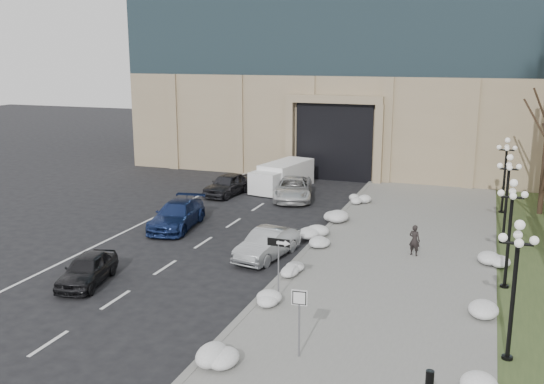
{
  "coord_description": "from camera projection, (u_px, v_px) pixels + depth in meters",
  "views": [
    {
      "loc": [
        7.18,
        -13.36,
        9.76
      ],
      "look_at": [
        -1.98,
        12.13,
        3.5
      ],
      "focal_mm": 40.0,
      "sensor_mm": 36.0,
      "label": 1
    }
  ],
  "objects": [
    {
      "name": "car_d",
      "position": [
        293.0,
        189.0,
        41.01
      ],
      "size": [
        3.76,
        5.8,
        1.48
      ],
      "primitive_type": "imported",
      "rotation": [
        0.0,
        0.0,
        0.26
      ],
      "color": "white",
      "rests_on": "ground"
    },
    {
      "name": "snow_clump_c",
      "position": [
        263.0,
        302.0,
        23.49
      ],
      "size": [
        1.1,
        1.6,
        0.36
      ],
      "primitive_type": "ellipsoid",
      "color": "white",
      "rests_on": "sidewalk"
    },
    {
      "name": "snow_clump_k",
      "position": [
        317.0,
        234.0,
        32.25
      ],
      "size": [
        1.1,
        1.6,
        0.36
      ],
      "primitive_type": "ellipsoid",
      "color": "white",
      "rests_on": "sidewalk"
    },
    {
      "name": "car_a",
      "position": [
        87.0,
        269.0,
        26.03
      ],
      "size": [
        2.34,
        4.12,
        1.32
      ],
      "primitive_type": "imported",
      "rotation": [
        0.0,
        0.0,
        0.21
      ],
      "color": "black",
      "rests_on": "ground"
    },
    {
      "name": "lamppost_b",
      "position": [
        510.0,
        219.0,
        24.84
      ],
      "size": [
        1.18,
        1.18,
        4.76
      ],
      "color": "black",
      "rests_on": "ground"
    },
    {
      "name": "one_way_sign",
      "position": [
        282.0,
        250.0,
        23.84
      ],
      "size": [
        0.97,
        0.26,
        2.61
      ],
      "rotation": [
        0.0,
        0.0,
        -0.02
      ],
      "color": "slate",
      "rests_on": "ground"
    },
    {
      "name": "snow_clump_d",
      "position": [
        289.0,
        270.0,
        27.0
      ],
      "size": [
        1.1,
        1.6,
        0.36
      ],
      "primitive_type": "ellipsoid",
      "color": "white",
      "rests_on": "sidewalk"
    },
    {
      "name": "snow_clump_e",
      "position": [
        323.0,
        241.0,
        31.02
      ],
      "size": [
        1.1,
        1.6,
        0.36
      ],
      "primitive_type": "ellipsoid",
      "color": "white",
      "rests_on": "sidewalk"
    },
    {
      "name": "snow_clump_i",
      "position": [
        486.0,
        310.0,
        22.8
      ],
      "size": [
        1.1,
        1.6,
        0.36
      ],
      "primitive_type": "ellipsoid",
      "color": "white",
      "rests_on": "sidewalk"
    },
    {
      "name": "snow_clump_b",
      "position": [
        214.0,
        357.0,
        19.25
      ],
      "size": [
        1.1,
        1.6,
        0.36
      ],
      "primitive_type": "ellipsoid",
      "color": "white",
      "rests_on": "sidewalk"
    },
    {
      "name": "car_c",
      "position": [
        177.0,
        215.0,
        34.32
      ],
      "size": [
        2.8,
        5.43,
        1.51
      ],
      "primitive_type": "imported",
      "rotation": [
        0.0,
        0.0,
        0.14
      ],
      "color": "navy",
      "rests_on": "ground"
    },
    {
      "name": "keep_sign",
      "position": [
        299.0,
        309.0,
        19.31
      ],
      "size": [
        0.52,
        0.1,
        2.41
      ],
      "rotation": [
        0.0,
        0.0,
        0.09
      ],
      "color": "slate",
      "rests_on": "ground"
    },
    {
      "name": "sidewalk",
      "position": [
        395.0,
        264.0,
        28.48
      ],
      "size": [
        9.0,
        40.0,
        0.12
      ],
      "primitive_type": "cube",
      "color": "gray",
      "rests_on": "ground"
    },
    {
      "name": "lamppost_c",
      "position": [
        508.0,
        187.0,
        30.8
      ],
      "size": [
        1.18,
        1.18,
        4.76
      ],
      "color": "black",
      "rests_on": "ground"
    },
    {
      "name": "box_truck",
      "position": [
        282.0,
        177.0,
        44.06
      ],
      "size": [
        3.2,
        6.36,
        1.93
      ],
      "rotation": [
        0.0,
        0.0,
        -0.19
      ],
      "color": "white",
      "rests_on": "ground"
    },
    {
      "name": "curb",
      "position": [
        303.0,
        253.0,
        29.96
      ],
      "size": [
        0.3,
        40.0,
        0.14
      ],
      "primitive_type": "cube",
      "color": "gray",
      "rests_on": "ground"
    },
    {
      "name": "car_b",
      "position": [
        267.0,
        244.0,
        29.29
      ],
      "size": [
        2.21,
        4.51,
        1.42
      ],
      "primitive_type": "imported",
      "rotation": [
        0.0,
        0.0,
        -0.17
      ],
      "color": "#9EA1A5",
      "rests_on": "ground"
    },
    {
      "name": "lamppost_d",
      "position": [
        505.0,
        165.0,
        36.76
      ],
      "size": [
        1.18,
        1.18,
        4.76
      ],
      "color": "black",
      "rests_on": "ground"
    },
    {
      "name": "pedestrian",
      "position": [
        414.0,
        240.0,
        29.31
      ],
      "size": [
        0.65,
        0.53,
        1.53
      ],
      "primitive_type": "imported",
      "rotation": [
        0.0,
        0.0,
        2.82
      ],
      "color": "black",
      "rests_on": "sidewalk"
    },
    {
      "name": "snow_clump_g",
      "position": [
        358.0,
        200.0,
        39.72
      ],
      "size": [
        1.1,
        1.6,
        0.36
      ],
      "primitive_type": "ellipsoid",
      "color": "white",
      "rests_on": "sidewalk"
    },
    {
      "name": "lamppost_a",
      "position": [
        515.0,
        272.0,
        18.88
      ],
      "size": [
        1.18,
        1.18,
        4.76
      ],
      "color": "black",
      "rests_on": "ground"
    },
    {
      "name": "snow_clump_f",
      "position": [
        337.0,
        217.0,
        35.58
      ],
      "size": [
        1.1,
        1.6,
        0.36
      ],
      "primitive_type": "ellipsoid",
      "color": "white",
      "rests_on": "sidewalk"
    },
    {
      "name": "snow_clump_j",
      "position": [
        494.0,
        261.0,
        28.14
      ],
      "size": [
        1.1,
        1.6,
        0.36
      ],
      "primitive_type": "ellipsoid",
      "color": "white",
      "rests_on": "sidewalk"
    },
    {
      "name": "car_e",
      "position": [
        227.0,
        184.0,
        42.25
      ],
      "size": [
        2.34,
        4.66,
        1.53
      ],
      "primitive_type": "imported",
      "rotation": [
        0.0,
        0.0,
        -0.12
      ],
      "color": "#2A2A2F",
      "rests_on": "ground"
    }
  ]
}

